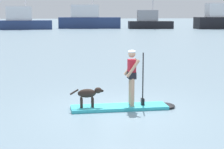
{
  "coord_description": "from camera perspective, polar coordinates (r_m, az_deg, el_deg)",
  "views": [
    {
      "loc": [
        -2.66,
        -10.77,
        2.86
      ],
      "look_at": [
        0.0,
        1.0,
        0.9
      ],
      "focal_mm": 60.36,
      "sensor_mm": 36.0,
      "label": 1
    }
  ],
  "objects": [
    {
      "name": "moored_boat_outer",
      "position": [
        70.59,
        -13.47,
        7.91
      ],
      "size": [
        10.07,
        3.05,
        11.53
      ],
      "color": "navy",
      "rests_on": "ground_plane"
    },
    {
      "name": "dog",
      "position": [
        11.22,
        -3.57,
        -2.96
      ],
      "size": [
        1.02,
        0.25,
        0.59
      ],
      "color": "#2D231E",
      "rests_on": "paddleboard"
    },
    {
      "name": "ground_plane",
      "position": [
        11.46,
        1.11,
        -5.23
      ],
      "size": [
        400.0,
        400.0,
        0.0
      ],
      "primitive_type": "plane",
      "color": "slate"
    },
    {
      "name": "moored_boat_far_starboard",
      "position": [
        73.75,
        -3.59,
        8.31
      ],
      "size": [
        12.17,
        5.03,
        9.83
      ],
      "color": "navy",
      "rests_on": "ground_plane"
    },
    {
      "name": "moored_boat_starboard",
      "position": [
        72.61,
        5.7,
        7.98
      ],
      "size": [
        8.75,
        4.56,
        12.26
      ],
      "color": "black",
      "rests_on": "ground_plane"
    },
    {
      "name": "paddleboard",
      "position": [
        11.49,
        2.22,
        -4.94
      ],
      "size": [
        3.24,
        0.92,
        0.1
      ],
      "color": "#33B2BF",
      "rests_on": "ground_plane"
    },
    {
      "name": "person_paddler",
      "position": [
        11.31,
        3.08,
        0.16
      ],
      "size": [
        0.62,
        0.49,
        1.69
      ],
      "color": "tan",
      "rests_on": "paddleboard"
    },
    {
      "name": "moored_boat_center",
      "position": [
        74.69,
        16.13,
        8.04
      ],
      "size": [
        10.19,
        4.39,
        9.94
      ],
      "color": "black",
      "rests_on": "ground_plane"
    }
  ]
}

